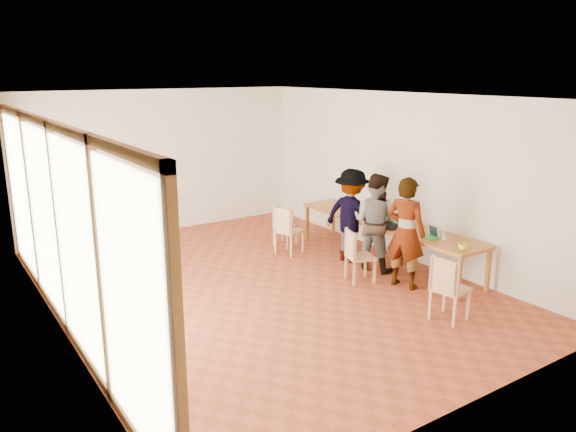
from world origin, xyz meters
The scene contains 25 objects.
ground centered at (0.00, 0.00, 0.00)m, with size 8.00×8.00×0.00m, color #A64628.
wall_back centered at (0.00, 4.00, 1.50)m, with size 6.00×0.10×3.00m, color white.
wall_front centered at (0.00, -4.00, 1.50)m, with size 6.00×0.10×3.00m, color white.
wall_right centered at (3.00, 0.00, 1.50)m, with size 0.10×8.00×3.00m, color white.
window_wall centered at (-2.96, 0.00, 1.50)m, with size 0.10×8.00×3.00m, color white.
ceiling centered at (0.00, 0.00, 3.02)m, with size 6.00×8.00×0.04m, color white.
communal_table centered at (2.50, -0.21, 0.70)m, with size 0.80×4.00×0.75m.
side_table centered at (-2.06, 1.70, 0.67)m, with size 0.90×0.90×0.75m.
chair_near centered at (1.47, -2.51, 0.57)m, with size 0.50×0.50×0.50m.
chair_mid centered at (1.41, -0.66, 0.54)m, with size 0.51×0.51×0.47m.
chair_far centered at (1.25, 1.13, 0.56)m, with size 0.54×0.54×0.49m.
chair_empty centered at (1.50, 1.63, 0.49)m, with size 0.49×0.49×0.43m.
chair_spare centered at (-2.40, 0.88, 0.56)m, with size 0.53×0.53×0.49m.
person_near centered at (1.93, -1.25, 0.89)m, with size 0.65×0.43×1.79m, color gray.
person_mid centered at (2.09, -0.36, 0.85)m, with size 0.82×0.64×1.69m, color gray.
person_far centered at (2.04, 0.20, 0.85)m, with size 1.09×0.63×1.69m, color gray.
laptop_near centered at (2.44, -1.32, 0.81)m, with size 0.24×0.27×0.21m.
laptop_mid centered at (2.51, -0.49, 0.81)m, with size 0.28×0.30×0.22m.
laptop_far centered at (2.68, 0.00, 0.80)m, with size 0.21×0.24×0.19m.
yellow_mug centered at (2.31, -2.05, 0.80)m, with size 0.13×0.13×0.10m, color yellow.
green_bottle centered at (2.19, 0.31, 0.89)m, with size 0.07×0.07×0.28m, color #207D32.
clear_glass centered at (2.72, -1.31, 0.80)m, with size 0.07×0.07×0.09m, color silver.
condiment_cup centered at (2.52, -1.50, 0.78)m, with size 0.08×0.08×0.06m, color white.
pink_phone centered at (2.41, -1.04, 0.76)m, with size 0.05×0.10×0.01m, color #D03A65.
black_pouch centered at (2.26, -0.56, 0.80)m, with size 0.16×0.26×0.09m, color black.
Camera 1 is at (-4.32, -7.25, 3.37)m, focal length 35.00 mm.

